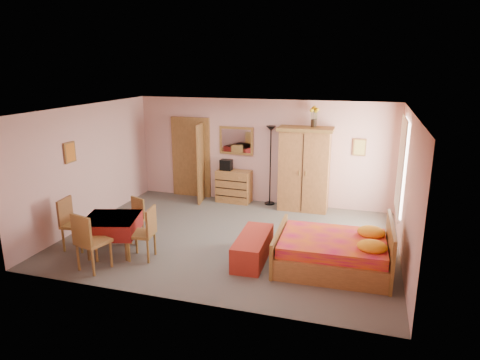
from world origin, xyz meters
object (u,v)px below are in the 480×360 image
(chest_of_drawers, at_px, (234,186))
(wardrobe, at_px, (304,169))
(dining_table, at_px, (113,235))
(floor_lamp, at_px, (270,166))
(stereo, at_px, (226,165))
(chair_east, at_px, (141,233))
(bench, at_px, (253,247))
(chair_west, at_px, (76,224))
(chair_south, at_px, (93,241))
(sunflower_vase, at_px, (314,117))
(wall_mirror, at_px, (236,141))
(bed, at_px, (333,243))
(chair_north, at_px, (132,220))

(chest_of_drawers, height_order, wardrobe, wardrobe)
(dining_table, bearing_deg, floor_lamp, 59.33)
(stereo, relative_size, chair_east, 0.30)
(bench, bearing_deg, chair_west, -171.30)
(floor_lamp, height_order, chair_west, floor_lamp)
(chair_south, bearing_deg, stereo, 92.78)
(chest_of_drawers, relative_size, sunflower_vase, 1.79)
(chair_west, bearing_deg, bench, 92.77)
(sunflower_vase, relative_size, chair_south, 0.47)
(dining_table, distance_m, chair_south, 0.70)
(chest_of_drawers, distance_m, floor_lamp, 1.09)
(wall_mirror, xyz_separation_m, wardrobe, (1.78, -0.28, -0.55))
(chair_south, height_order, chair_west, chair_south)
(floor_lamp, bearing_deg, wardrobe, -10.09)
(floor_lamp, height_order, bed, floor_lamp)
(chair_west, bearing_deg, wall_mirror, 146.47)
(sunflower_vase, xyz_separation_m, chair_north, (-3.15, -2.96, -1.82))
(chair_west, bearing_deg, chair_east, 82.97)
(wardrobe, distance_m, chair_east, 4.31)
(chair_west, bearing_deg, wardrobe, 127.14)
(floor_lamp, distance_m, wardrobe, 0.88)
(wall_mirror, xyz_separation_m, floor_lamp, (0.92, -0.13, -0.56))
(dining_table, xyz_separation_m, chair_south, (0.07, -0.67, 0.17))
(chair_north, bearing_deg, floor_lamp, -103.11)
(chest_of_drawers, relative_size, wall_mirror, 0.97)
(wall_mirror, bearing_deg, floor_lamp, -5.97)
(sunflower_vase, distance_m, dining_table, 5.16)
(chair_south, relative_size, chair_west, 1.05)
(dining_table, bearing_deg, chest_of_drawers, 70.81)
(sunflower_vase, bearing_deg, chair_north, -136.82)
(bench, bearing_deg, wall_mirror, 112.10)
(sunflower_vase, relative_size, chair_west, 0.49)
(stereo, relative_size, bench, 0.21)
(wardrobe, relative_size, dining_table, 2.12)
(wall_mirror, height_order, chair_south, wall_mirror)
(wall_mirror, bearing_deg, wardrobe, -6.93)
(bench, relative_size, chair_south, 1.32)
(chest_of_drawers, relative_size, bench, 0.63)
(bed, distance_m, dining_table, 4.02)
(bed, distance_m, chair_east, 3.39)
(dining_table, height_order, chair_south, chair_south)
(floor_lamp, bearing_deg, dining_table, -120.67)
(sunflower_vase, bearing_deg, chest_of_drawers, -179.42)
(wardrobe, height_order, chair_south, wardrobe)
(wardrobe, bearing_deg, floor_lamp, 169.54)
(stereo, height_order, sunflower_vase, sunflower_vase)
(wall_mirror, distance_m, sunflower_vase, 2.08)
(chest_of_drawers, distance_m, chair_north, 3.18)
(chair_north, relative_size, chair_east, 0.87)
(bench, bearing_deg, chair_south, -155.45)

